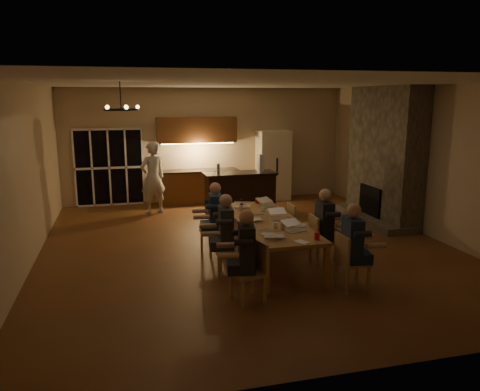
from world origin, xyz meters
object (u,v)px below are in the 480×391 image
at_px(plate_left, 267,234).
at_px(chair_right_near, 353,262).
at_px(can_silver, 283,227).
at_px(chair_left_near, 248,272).
at_px(person_left_far, 215,218).
at_px(plate_far, 279,209).
at_px(chair_left_mid, 230,249).
at_px(laptop_f, 268,201).
at_px(bar_island, 240,193).
at_px(can_cola, 242,202).
at_px(laptop_d, 279,213).
at_px(chair_right_mid, 324,239).
at_px(person_left_near, 246,256).
at_px(mug_front, 276,225).
at_px(laptop_b, 295,225).
at_px(redcup_far, 257,201).
at_px(laptop_c, 253,214).
at_px(bar_blender, 261,163).
at_px(standing_person, 153,178).
at_px(person_right_mid, 324,227).
at_px(mug_mid, 263,210).
at_px(mug_back, 240,208).
at_px(chandelier, 121,110).
at_px(chair_left_far, 214,230).
at_px(chair_right_far, 301,226).
at_px(person_right_near, 352,247).
at_px(laptop_a, 274,230).
at_px(bar_bottle, 218,168).
at_px(redcup_near, 317,236).
at_px(redcup_mid, 244,214).
at_px(dining_table, 268,240).
at_px(plate_near, 298,225).
at_px(laptop_e, 242,201).

bearing_deg(plate_left, chair_right_near, -32.21).
bearing_deg(can_silver, chair_left_near, -132.27).
xyz_separation_m(person_left_far, plate_far, (1.32, 0.15, 0.07)).
relative_size(chair_left_mid, laptop_f, 2.78).
xyz_separation_m(bar_island, can_cola, (-0.51, -2.12, 0.27)).
distance_m(chair_right_near, plate_far, 2.42).
bearing_deg(laptop_d, chair_right_mid, -32.56).
relative_size(person_left_near, can_silver, 11.50).
xyz_separation_m(chair_left_mid, mug_front, (0.80, 0.02, 0.36)).
height_order(laptop_b, redcup_far, laptop_b).
bearing_deg(chair_right_mid, chair_right_near, -179.60).
xyz_separation_m(chair_right_near, laptop_c, (-1.14, 1.68, 0.42)).
relative_size(chair_right_near, bar_blender, 2.02).
bearing_deg(chair_left_mid, standing_person, -152.40).
distance_m(person_right_mid, mug_mid, 1.34).
bearing_deg(mug_back, plate_left, -89.15).
bearing_deg(chandelier, laptop_b, -18.71).
distance_m(chair_left_mid, chair_right_near, 2.01).
relative_size(laptop_d, plate_far, 1.32).
bearing_deg(chair_right_mid, can_cola, 33.84).
bearing_deg(bar_blender, laptop_b, -110.87).
bearing_deg(chair_left_far, chair_right_far, 69.74).
xyz_separation_m(chair_right_far, person_left_far, (-1.71, 0.08, 0.24)).
xyz_separation_m(person_right_near, laptop_f, (-0.52, 2.64, 0.17)).
relative_size(chair_left_far, person_right_mid, 0.64).
bearing_deg(bar_island, chandelier, -131.48).
relative_size(laptop_a, plate_far, 1.32).
distance_m(plate_far, bar_bottle, 2.84).
distance_m(redcup_near, redcup_mid, 1.83).
relative_size(bar_island, person_right_mid, 1.32).
distance_m(dining_table, chair_right_far, 1.01).
height_order(laptop_c, plate_left, laptop_c).
xyz_separation_m(bar_island, chandelier, (-2.85, -3.30, 2.21)).
relative_size(mug_back, redcup_far, 0.83).
distance_m(dining_table, can_cola, 1.40).
xyz_separation_m(person_left_near, person_right_mid, (1.74, 1.14, 0.00)).
bearing_deg(plate_left, chair_left_mid, 149.46).
relative_size(chair_left_near, person_right_near, 0.64).
relative_size(redcup_near, can_silver, 1.00).
relative_size(chair_right_mid, plate_near, 3.35).
relative_size(chair_right_near, laptop_b, 2.78).
distance_m(person_right_mid, bar_bottle, 4.14).
xyz_separation_m(laptop_c, mug_front, (0.23, -0.61, -0.06)).
bearing_deg(bar_blender, laptop_c, -120.79).
bearing_deg(laptop_a, person_right_mid, -139.39).
bearing_deg(bar_island, mug_front, -96.24).
bearing_deg(person_left_far, mug_front, 42.07).
bearing_deg(laptop_c, laptop_e, -92.85).
xyz_separation_m(dining_table, person_left_far, (-0.85, 0.62, 0.31)).
relative_size(laptop_f, mug_mid, 3.20).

